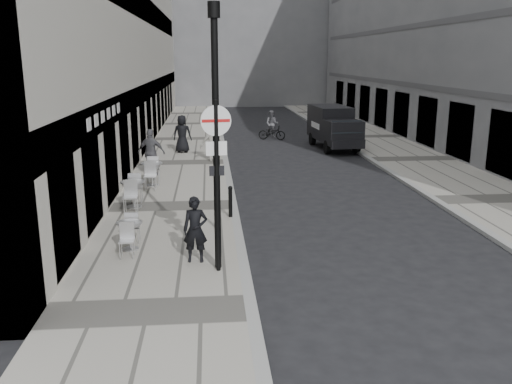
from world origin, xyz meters
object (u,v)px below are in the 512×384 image
(walking_man, at_px, (195,230))
(sign_post, at_px, (217,164))
(panel_van, at_px, (333,125))
(cyclist, at_px, (272,128))
(lamppost, at_px, (216,127))

(walking_man, relative_size, sign_post, 0.41)
(sign_post, relative_size, panel_van, 0.79)
(panel_van, distance_m, cyclist, 4.60)
(panel_van, bearing_deg, walking_man, -117.25)
(walking_man, xyz_separation_m, lamppost, (0.52, -0.41, 2.47))
(sign_post, bearing_deg, cyclist, 72.36)
(lamppost, height_order, cyclist, lamppost)
(walking_man, height_order, sign_post, sign_post)
(walking_man, relative_size, lamppost, 0.27)
(walking_man, distance_m, lamppost, 2.56)
(walking_man, height_order, lamppost, lamppost)
(lamppost, relative_size, panel_van, 1.19)
(walking_man, height_order, panel_van, panel_van)
(lamppost, distance_m, cyclist, 21.12)
(lamppost, relative_size, cyclist, 3.32)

